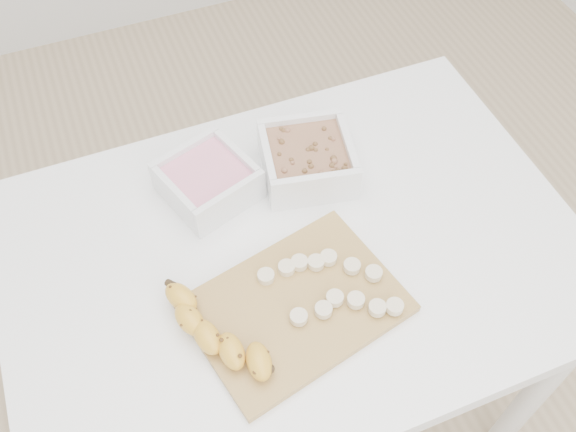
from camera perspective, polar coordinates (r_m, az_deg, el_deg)
name	(u,v)px	position (r m, az deg, el deg)	size (l,w,h in m)	color
ground	(292,404)	(1.79, 0.37, -16.33)	(3.50, 3.50, 0.00)	#C6AD89
table	(294,278)	(1.19, 0.54, -5.52)	(1.00, 0.70, 0.75)	white
bowl_yogurt	(208,180)	(1.17, -7.15, 3.16)	(0.19, 0.19, 0.07)	white
bowl_granola	(307,159)	(1.19, 1.73, 5.11)	(0.19, 0.19, 0.08)	white
cutting_board	(296,306)	(1.05, 0.70, -8.03)	(0.33, 0.23, 0.01)	#AE8B49
banana	(218,334)	(1.00, -6.26, -10.36)	(0.06, 0.22, 0.04)	gold
banana_slices	(331,285)	(1.05, 3.84, -6.11)	(0.20, 0.16, 0.02)	beige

